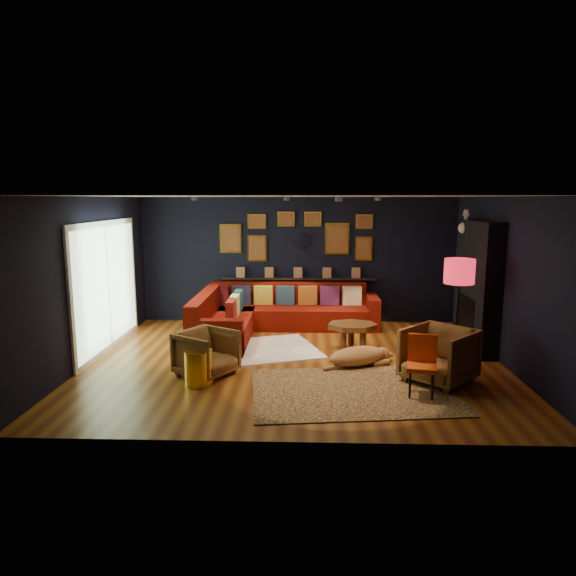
{
  "coord_description": "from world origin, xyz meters",
  "views": [
    {
      "loc": [
        0.15,
        -7.86,
        2.57
      ],
      "look_at": [
        -0.13,
        0.3,
        1.14
      ],
      "focal_mm": 32.0,
      "sensor_mm": 36.0,
      "label": 1
    }
  ],
  "objects_px": {
    "coffee_table": "(352,328)",
    "armchair_left": "(206,351)",
    "orange_chair": "(422,360)",
    "gold_stool": "(199,367)",
    "floor_lamp": "(459,276)",
    "dog": "(358,353)",
    "armchair_right": "(439,353)",
    "sectional": "(266,316)",
    "pouf": "(218,341)"
  },
  "relations": [
    {
      "from": "armchair_left",
      "to": "armchair_right",
      "type": "relative_size",
      "value": 0.86
    },
    {
      "from": "coffee_table",
      "to": "armchair_left",
      "type": "xyz_separation_m",
      "value": [
        -2.25,
        -1.38,
        -0.0
      ]
    },
    {
      "from": "coffee_table",
      "to": "floor_lamp",
      "type": "bearing_deg",
      "value": -25.21
    },
    {
      "from": "armchair_right",
      "to": "orange_chair",
      "type": "relative_size",
      "value": 1.09
    },
    {
      "from": "gold_stool",
      "to": "dog",
      "type": "bearing_deg",
      "value": 20.65
    },
    {
      "from": "floor_lamp",
      "to": "pouf",
      "type": "bearing_deg",
      "value": 173.68
    },
    {
      "from": "floor_lamp",
      "to": "orange_chair",
      "type": "bearing_deg",
      "value": -122.11
    },
    {
      "from": "coffee_table",
      "to": "orange_chair",
      "type": "distance_m",
      "value": 2.14
    },
    {
      "from": "sectional",
      "to": "orange_chair",
      "type": "bearing_deg",
      "value": -53.68
    },
    {
      "from": "coffee_table",
      "to": "dog",
      "type": "relative_size",
      "value": 0.68
    },
    {
      "from": "armchair_right",
      "to": "gold_stool",
      "type": "height_order",
      "value": "armchair_right"
    },
    {
      "from": "gold_stool",
      "to": "dog",
      "type": "xyz_separation_m",
      "value": [
        2.29,
        0.86,
        -0.03
      ]
    },
    {
      "from": "armchair_right",
      "to": "floor_lamp",
      "type": "bearing_deg",
      "value": 104.84
    },
    {
      "from": "coffee_table",
      "to": "armchair_left",
      "type": "height_order",
      "value": "armchair_left"
    },
    {
      "from": "pouf",
      "to": "gold_stool",
      "type": "relative_size",
      "value": 1.19
    },
    {
      "from": "gold_stool",
      "to": "floor_lamp",
      "type": "relative_size",
      "value": 0.29
    },
    {
      "from": "gold_stool",
      "to": "floor_lamp",
      "type": "bearing_deg",
      "value": 14.85
    },
    {
      "from": "armchair_right",
      "to": "armchair_left",
      "type": "bearing_deg",
      "value": -138.31
    },
    {
      "from": "gold_stool",
      "to": "dog",
      "type": "distance_m",
      "value": 2.45
    },
    {
      "from": "pouf",
      "to": "armchair_right",
      "type": "height_order",
      "value": "armchair_right"
    },
    {
      "from": "floor_lamp",
      "to": "dog",
      "type": "relative_size",
      "value": 1.29
    },
    {
      "from": "armchair_left",
      "to": "coffee_table",
      "type": "bearing_deg",
      "value": -26.12
    },
    {
      "from": "coffee_table",
      "to": "dog",
      "type": "xyz_separation_m",
      "value": [
        0.01,
        -0.87,
        -0.16
      ]
    },
    {
      "from": "orange_chair",
      "to": "dog",
      "type": "height_order",
      "value": "orange_chair"
    },
    {
      "from": "pouf",
      "to": "armchair_left",
      "type": "height_order",
      "value": "armchair_left"
    },
    {
      "from": "sectional",
      "to": "coffee_table",
      "type": "bearing_deg",
      "value": -35.73
    },
    {
      "from": "armchair_right",
      "to": "orange_chair",
      "type": "bearing_deg",
      "value": -81.51
    },
    {
      "from": "armchair_left",
      "to": "floor_lamp",
      "type": "xyz_separation_m",
      "value": [
        3.78,
        0.66,
        1.03
      ]
    },
    {
      "from": "coffee_table",
      "to": "dog",
      "type": "distance_m",
      "value": 0.89
    },
    {
      "from": "orange_chair",
      "to": "dog",
      "type": "bearing_deg",
      "value": 134.49
    },
    {
      "from": "armchair_right",
      "to": "orange_chair",
      "type": "distance_m",
      "value": 0.57
    },
    {
      "from": "armchair_left",
      "to": "orange_chair",
      "type": "height_order",
      "value": "orange_chair"
    },
    {
      "from": "sectional",
      "to": "armchair_right",
      "type": "xyz_separation_m",
      "value": [
        2.65,
        -2.68,
        0.11
      ]
    },
    {
      "from": "pouf",
      "to": "gold_stool",
      "type": "bearing_deg",
      "value": -90.96
    },
    {
      "from": "orange_chair",
      "to": "coffee_table",
      "type": "bearing_deg",
      "value": 121.85
    },
    {
      "from": "pouf",
      "to": "dog",
      "type": "relative_size",
      "value": 0.45
    },
    {
      "from": "armchair_right",
      "to": "gold_stool",
      "type": "relative_size",
      "value": 1.77
    },
    {
      "from": "sectional",
      "to": "floor_lamp",
      "type": "bearing_deg",
      "value": -30.83
    },
    {
      "from": "armchair_right",
      "to": "dog",
      "type": "distance_m",
      "value": 1.27
    },
    {
      "from": "gold_stool",
      "to": "coffee_table",
      "type": "bearing_deg",
      "value": 37.21
    },
    {
      "from": "gold_stool",
      "to": "sectional",
      "type": "bearing_deg",
      "value": 76.12
    },
    {
      "from": "armchair_right",
      "to": "orange_chair",
      "type": "height_order",
      "value": "armchair_right"
    },
    {
      "from": "sectional",
      "to": "armchair_right",
      "type": "bearing_deg",
      "value": -45.37
    },
    {
      "from": "coffee_table",
      "to": "armchair_right",
      "type": "bearing_deg",
      "value": -55.36
    },
    {
      "from": "coffee_table",
      "to": "orange_chair",
      "type": "xyz_separation_m",
      "value": [
        0.73,
        -2.01,
        0.09
      ]
    },
    {
      "from": "coffee_table",
      "to": "gold_stool",
      "type": "height_order",
      "value": "gold_stool"
    },
    {
      "from": "armchair_right",
      "to": "orange_chair",
      "type": "xyz_separation_m",
      "value": [
        -0.34,
        -0.46,
        0.03
      ]
    },
    {
      "from": "armchair_right",
      "to": "dog",
      "type": "xyz_separation_m",
      "value": [
        -1.06,
        0.67,
        -0.22
      ]
    },
    {
      "from": "coffee_table",
      "to": "armchair_right",
      "type": "xyz_separation_m",
      "value": [
        1.07,
        -1.54,
        0.06
      ]
    },
    {
      "from": "floor_lamp",
      "to": "dog",
      "type": "xyz_separation_m",
      "value": [
        -1.53,
        -0.15,
        -1.18
      ]
    }
  ]
}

